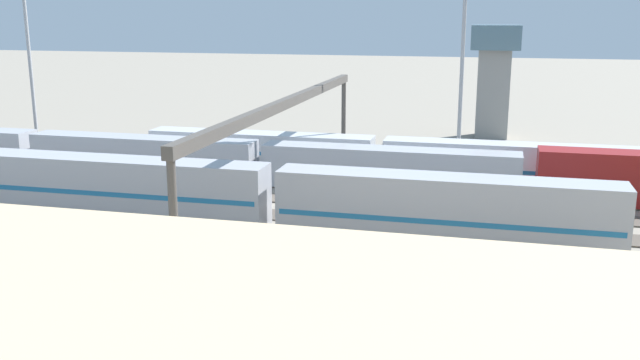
# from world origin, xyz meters

# --- Properties ---
(ground_plane) EXTENTS (400.00, 400.00, 0.00)m
(ground_plane) POSITION_xyz_m (0.00, 0.00, 0.00)
(ground_plane) COLOR gray
(track_bed_0) EXTENTS (140.00, 2.80, 0.12)m
(track_bed_0) POSITION_xyz_m (0.00, -20.00, 0.06)
(track_bed_0) COLOR #3D3833
(track_bed_0) RESTS_ON ground_plane
(track_bed_1) EXTENTS (140.00, 2.80, 0.12)m
(track_bed_1) POSITION_xyz_m (0.00, -15.00, 0.06)
(track_bed_1) COLOR #4C443D
(track_bed_1) RESTS_ON ground_plane
(track_bed_2) EXTENTS (140.00, 2.80, 0.12)m
(track_bed_2) POSITION_xyz_m (0.00, -10.00, 0.06)
(track_bed_2) COLOR #4C443D
(track_bed_2) RESTS_ON ground_plane
(track_bed_3) EXTENTS (140.00, 2.80, 0.12)m
(track_bed_3) POSITION_xyz_m (0.00, -5.00, 0.06)
(track_bed_3) COLOR #4C443D
(track_bed_3) RESTS_ON ground_plane
(track_bed_4) EXTENTS (140.00, 2.80, 0.12)m
(track_bed_4) POSITION_xyz_m (0.00, 0.00, 0.06)
(track_bed_4) COLOR #4C443D
(track_bed_4) RESTS_ON ground_plane
(track_bed_5) EXTENTS (140.00, 2.80, 0.12)m
(track_bed_5) POSITION_xyz_m (0.00, 5.00, 0.06)
(track_bed_5) COLOR #4C443D
(track_bed_5) RESTS_ON ground_plane
(track_bed_6) EXTENTS (140.00, 2.80, 0.12)m
(track_bed_6) POSITION_xyz_m (0.00, 10.00, 0.06)
(track_bed_6) COLOR #4C443D
(track_bed_6) RESTS_ON ground_plane
(track_bed_7) EXTENTS (140.00, 2.80, 0.12)m
(track_bed_7) POSITION_xyz_m (0.00, 15.00, 0.06)
(track_bed_7) COLOR #4C443D
(track_bed_7) RESTS_ON ground_plane
(track_bed_8) EXTENTS (140.00, 2.80, 0.12)m
(track_bed_8) POSITION_xyz_m (0.00, 20.00, 0.06)
(track_bed_8) COLOR #3D3833
(track_bed_8) RESTS_ON ground_plane
(train_on_track_3) EXTENTS (90.60, 3.00, 4.40)m
(train_on_track_3) POSITION_xyz_m (5.77, -5.00, 2.09)
(train_on_track_3) COLOR maroon
(train_on_track_3) RESTS_ON ground_plane
(train_on_track_2) EXTENTS (66.40, 3.06, 4.40)m
(train_on_track_2) POSITION_xyz_m (-15.97, -10.00, 2.10)
(train_on_track_2) COLOR #1E6B9E
(train_on_track_2) RESTS_ON ground_plane
(train_on_track_6) EXTENTS (71.40, 3.06, 5.00)m
(train_on_track_6) POSITION_xyz_m (10.32, 10.00, 2.60)
(train_on_track_6) COLOR #A8AAB2
(train_on_track_6) RESTS_ON ground_plane
(light_mast_2) EXTENTS (2.80, 0.70, 25.27)m
(light_mast_2) POSITION_xyz_m (40.62, -22.06, 16.27)
(light_mast_2) COLOR #9EA0A5
(light_mast_2) RESTS_ON ground_plane
(signal_gantry) EXTENTS (0.70, 45.00, 8.80)m
(signal_gantry) POSITION_xyz_m (0.05, 0.00, 7.80)
(signal_gantry) COLOR #4C4742
(signal_gantry) RESTS_ON ground_plane
(control_tower) EXTENTS (6.00, 6.00, 14.13)m
(control_tower) POSITION_xyz_m (-16.37, -36.13, 8.23)
(control_tower) COLOR gray
(control_tower) RESTS_ON ground_plane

